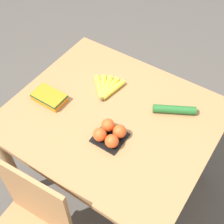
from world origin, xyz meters
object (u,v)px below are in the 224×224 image
object	(u,v)px
cucumber_near	(174,110)
carrot_bag	(49,97)
banana_bunch	(106,88)
tomato_pack	(110,134)

from	to	relation	value
cucumber_near	carrot_bag	bearing A→B (deg)	26.12
banana_bunch	tomato_pack	size ratio (longest dim) A/B	1.26
banana_bunch	cucumber_near	xyz separation A→B (m)	(-0.40, -0.07, 0.01)
banana_bunch	tomato_pack	xyz separation A→B (m)	(-0.21, 0.27, 0.02)
banana_bunch	carrot_bag	xyz separation A→B (m)	(0.22, 0.24, 0.01)
tomato_pack	carrot_bag	xyz separation A→B (m)	(0.43, -0.03, -0.01)
tomato_pack	banana_bunch	bearing A→B (deg)	-52.67
banana_bunch	cucumber_near	distance (m)	0.41
tomato_pack	cucumber_near	distance (m)	0.39
banana_bunch	tomato_pack	world-z (taller)	tomato_pack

